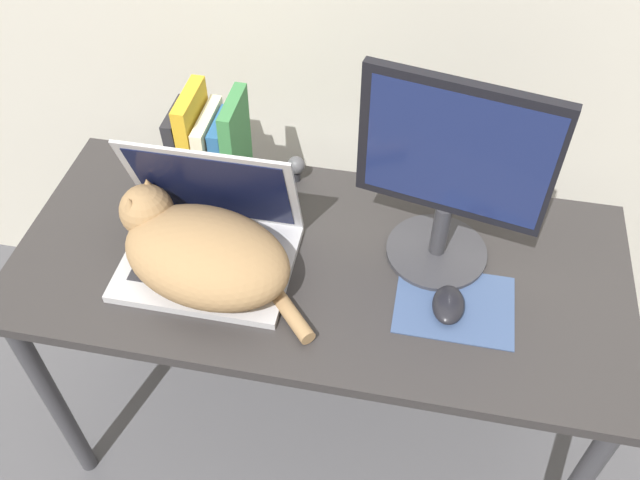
# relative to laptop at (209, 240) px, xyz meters

# --- Properties ---
(desk) EXTENTS (1.34, 0.60, 0.74)m
(desk) POSITION_rel_laptop_xyz_m (0.23, 0.03, -0.14)
(desk) COLOR #2D2B2B
(desk) RESTS_ON ground_plane
(laptop) EXTENTS (0.36, 0.28, 0.28)m
(laptop) POSITION_rel_laptop_xyz_m (0.00, 0.00, 0.00)
(laptop) COLOR #B7B7BC
(laptop) RESTS_ON desk
(cat) EXTENTS (0.46, 0.32, 0.16)m
(cat) POSITION_rel_laptop_xyz_m (0.00, -0.06, 0.02)
(cat) COLOR #99754C
(cat) RESTS_ON desk
(external_monitor) EXTENTS (0.38, 0.22, 0.44)m
(external_monitor) POSITION_rel_laptop_xyz_m (0.48, 0.10, 0.18)
(external_monitor) COLOR #333338
(external_monitor) RESTS_ON desk
(mousepad) EXTENTS (0.24, 0.19, 0.00)m
(mousepad) POSITION_rel_laptop_xyz_m (0.53, -0.03, -0.05)
(mousepad) COLOR #384C75
(mousepad) RESTS_ON desk
(computer_mouse) EXTENTS (0.07, 0.10, 0.03)m
(computer_mouse) POSITION_rel_laptop_xyz_m (0.52, -0.05, -0.03)
(computer_mouse) COLOR black
(computer_mouse) RESTS_ON mousepad
(book_row) EXTENTS (0.16, 0.16, 0.25)m
(book_row) POSITION_rel_laptop_xyz_m (-0.06, 0.23, 0.06)
(book_row) COLOR #232328
(book_row) RESTS_ON desk
(webcam) EXTENTS (0.04, 0.04, 0.07)m
(webcam) POSITION_rel_laptop_xyz_m (0.13, 0.28, -0.01)
(webcam) COLOR #232328
(webcam) RESTS_ON desk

